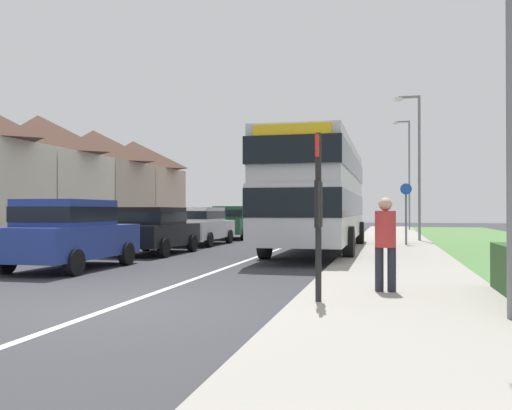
% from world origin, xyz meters
% --- Properties ---
extents(ground_plane, '(120.00, 120.00, 0.00)m').
position_xyz_m(ground_plane, '(0.00, 0.00, 0.00)').
color(ground_plane, '#38383D').
extents(lane_marking_centre, '(0.14, 60.00, 0.01)m').
position_xyz_m(lane_marking_centre, '(0.00, 8.00, 0.00)').
color(lane_marking_centre, silver).
rests_on(lane_marking_centre, ground_plane).
extents(pavement_near_side, '(3.20, 68.00, 0.12)m').
position_xyz_m(pavement_near_side, '(4.20, 6.00, 0.06)').
color(pavement_near_side, '#9E998E').
rests_on(pavement_near_side, ground_plane).
extents(double_decker_bus, '(2.80, 11.25, 3.70)m').
position_xyz_m(double_decker_bus, '(1.65, 11.75, 2.14)').
color(double_decker_bus, '#BCBCC1').
rests_on(double_decker_bus, ground_plane).
extents(parked_car_blue, '(1.97, 4.02, 1.72)m').
position_xyz_m(parked_car_blue, '(-3.66, 4.66, 0.94)').
color(parked_car_blue, navy).
rests_on(parked_car_blue, ground_plane).
extents(parked_car_black, '(1.96, 4.05, 1.56)m').
position_xyz_m(parked_car_black, '(-3.61, 9.53, 0.87)').
color(parked_car_black, black).
rests_on(parked_car_black, ground_plane).
extents(parked_car_white, '(1.89, 4.55, 1.59)m').
position_xyz_m(parked_car_white, '(-3.71, 14.48, 0.88)').
color(parked_car_white, silver).
rests_on(parked_car_white, ground_plane).
extents(parked_car_dark_green, '(1.90, 4.11, 1.67)m').
position_xyz_m(parked_car_dark_green, '(-3.68, 19.61, 0.92)').
color(parked_car_dark_green, '#19472D').
rests_on(parked_car_dark_green, ground_plane).
extents(pedestrian_at_stop, '(0.34, 0.34, 1.67)m').
position_xyz_m(pedestrian_at_stop, '(3.96, 1.91, 0.98)').
color(pedestrian_at_stop, '#23232D').
rests_on(pedestrian_at_stop, ground_plane).
extents(pedestrian_walking_away, '(0.34, 0.34, 1.67)m').
position_xyz_m(pedestrian_walking_away, '(3.86, 14.89, 0.98)').
color(pedestrian_walking_away, '#23232D').
rests_on(pedestrian_walking_away, ground_plane).
extents(bus_stop_sign, '(0.09, 0.52, 2.60)m').
position_xyz_m(bus_stop_sign, '(3.00, 0.69, 1.54)').
color(bus_stop_sign, black).
rests_on(bus_stop_sign, ground_plane).
extents(cycle_route_sign, '(0.44, 0.08, 2.52)m').
position_xyz_m(cycle_route_sign, '(4.70, 14.78, 1.43)').
color(cycle_route_sign, slate).
rests_on(cycle_route_sign, ground_plane).
extents(street_lamp_mid, '(1.14, 0.20, 6.61)m').
position_xyz_m(street_lamp_mid, '(5.26, 18.06, 3.84)').
color(street_lamp_mid, slate).
rests_on(street_lamp_mid, ground_plane).
extents(street_lamp_far, '(1.14, 0.20, 7.79)m').
position_xyz_m(street_lamp_far, '(5.39, 32.51, 4.45)').
color(street_lamp_far, slate).
rests_on(street_lamp_far, ground_plane).
extents(house_terrace_far_side, '(6.70, 24.48, 7.04)m').
position_xyz_m(house_terrace_far_side, '(-15.92, 23.73, 3.52)').
color(house_terrace_far_side, beige).
rests_on(house_terrace_far_side, ground_plane).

